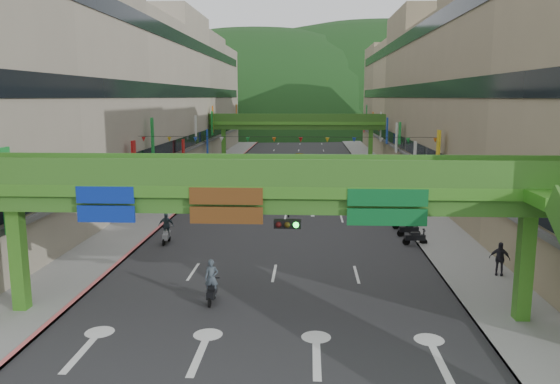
{
  "coord_description": "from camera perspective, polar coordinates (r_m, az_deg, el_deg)",
  "views": [
    {
      "loc": [
        1.84,
        -16.68,
        9.56
      ],
      "look_at": [
        0.0,
        18.0,
        3.5
      ],
      "focal_mm": 35.0,
      "sensor_mm": 36.0,
      "label": 1
    }
  ],
  "objects": [
    {
      "name": "pedestrian_red",
      "position": [
        49.78,
        15.0,
        -0.51
      ],
      "size": [
        0.98,
        0.84,
        1.73
      ],
      "primitive_type": "imported",
      "rotation": [
        0.0,
        0.0,
        0.26
      ],
      "color": "red",
      "rests_on": "ground"
    },
    {
      "name": "building_row_right",
      "position": [
        68.84,
        17.65,
        9.35
      ],
      "size": [
        12.8,
        95.0,
        19.0
      ],
      "color": "gray",
      "rests_on": "ground"
    },
    {
      "name": "pedestrian_dark",
      "position": [
        31.61,
        21.94,
        -6.74
      ],
      "size": [
        1.14,
        0.75,
        1.8
      ],
      "primitive_type": "imported",
      "rotation": [
        0.0,
        0.0,
        -0.32
      ],
      "color": "#24212A",
      "rests_on": "ground"
    },
    {
      "name": "building_row_left",
      "position": [
        69.84,
        -14.47,
        9.5
      ],
      "size": [
        12.8,
        95.0,
        19.0
      ],
      "color": "#9E937F",
      "rests_on": "ground"
    },
    {
      "name": "pedestrian_blue",
      "position": [
        47.01,
        14.18,
        -1.19
      ],
      "size": [
        0.85,
        0.77,
        1.53
      ],
      "primitive_type": "imported",
      "rotation": [
        0.0,
        0.0,
        2.57
      ],
      "color": "#2E374F",
      "rests_on": "ground"
    },
    {
      "name": "car_yellow",
      "position": [
        79.61,
        1.94,
        3.54
      ],
      "size": [
        2.48,
        4.69,
        1.52
      ],
      "primitive_type": "imported",
      "rotation": [
        0.0,
        0.0,
        -0.16
      ],
      "color": "#DEA40C",
      "rests_on": "ground"
    },
    {
      "name": "hill_left",
      "position": [
        177.74,
        -2.42,
        6.8
      ],
      "size": [
        168.0,
        140.0,
        112.0
      ],
      "primitive_type": "ellipsoid",
      "color": "#1C4419",
      "rests_on": "ground"
    },
    {
      "name": "curb_left",
      "position": [
        68.24,
        -6.22,
        1.86
      ],
      "size": [
        0.2,
        140.0,
        0.18
      ],
      "primitive_type": "cube",
      "color": "#CC5959",
      "rests_on": "ground"
    },
    {
      "name": "car_silver",
      "position": [
        67.6,
        -4.51,
        2.37
      ],
      "size": [
        1.96,
        4.62,
        1.48
      ],
      "primitive_type": "imported",
      "rotation": [
        0.0,
        0.0,
        0.09
      ],
      "color": "silver",
      "rests_on": "ground"
    },
    {
      "name": "scooter_rider_near",
      "position": [
        26.05,
        -7.15,
        -9.38
      ],
      "size": [
        0.66,
        1.6,
        2.11
      ],
      "color": "black",
      "rests_on": "ground"
    },
    {
      "name": "overpass_far",
      "position": [
        81.81,
        1.76,
        6.98
      ],
      "size": [
        28.0,
        2.2,
        7.1
      ],
      "color": "#4C9E2D",
      "rests_on": "ground"
    },
    {
      "name": "bunting_string",
      "position": [
        46.86,
        0.78,
        5.49
      ],
      "size": [
        26.0,
        0.36,
        0.47
      ],
      "color": "black",
      "rests_on": "ground"
    },
    {
      "name": "scooter_rider_mid",
      "position": [
        49.65,
        -1.42,
        0.03
      ],
      "size": [
        0.84,
        1.6,
        2.04
      ],
      "color": "black",
      "rests_on": "ground"
    },
    {
      "name": "road_slab",
      "position": [
        67.39,
        1.44,
        1.74
      ],
      "size": [
        18.0,
        140.0,
        0.02
      ],
      "primitive_type": "cube",
      "color": "#28282B",
      "rests_on": "ground"
    },
    {
      "name": "hill_right",
      "position": [
        198.27,
        9.81,
        6.99
      ],
      "size": [
        208.0,
        176.0,
        128.0
      ],
      "primitive_type": "ellipsoid",
      "color": "#1C4419",
      "rests_on": "ground"
    },
    {
      "name": "scooter_rider_far",
      "position": [
        49.1,
        -1.0,
        -0.17
      ],
      "size": [
        0.88,
        1.58,
        1.96
      ],
      "color": "#890708",
      "rests_on": "ground"
    },
    {
      "name": "overpass_near",
      "position": [
        22.51,
        0.67,
        -1.25
      ],
      "size": [
        28.0,
        12.27,
        7.1
      ],
      "color": "#4C9E2D",
      "rests_on": "ground"
    },
    {
      "name": "parked_scooter_row",
      "position": [
        41.95,
        12.53,
        -2.79
      ],
      "size": [
        1.6,
        11.55,
        1.08
      ],
      "color": "black",
      "rests_on": "ground"
    },
    {
      "name": "scooter_rider_left",
      "position": [
        36.72,
        -11.81,
        -3.72
      ],
      "size": [
        1.05,
        1.6,
        2.09
      ],
      "color": "gray",
      "rests_on": "ground"
    },
    {
      "name": "sidewalk_right",
      "position": [
        67.98,
        10.75,
        1.7
      ],
      "size": [
        4.0,
        140.0,
        0.15
      ],
      "primitive_type": "cube",
      "color": "gray",
      "rests_on": "ground"
    },
    {
      "name": "sidewalk_left",
      "position": [
        68.57,
        -7.79,
        1.85
      ],
      "size": [
        4.0,
        140.0,
        0.15
      ],
      "primitive_type": "cube",
      "color": "gray",
      "rests_on": "ground"
    },
    {
      "name": "curb_right",
      "position": [
        67.74,
        9.16,
        1.73
      ],
      "size": [
        0.2,
        140.0,
        0.18
      ],
      "primitive_type": "cube",
      "color": "gray",
      "rests_on": "ground"
    }
  ]
}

